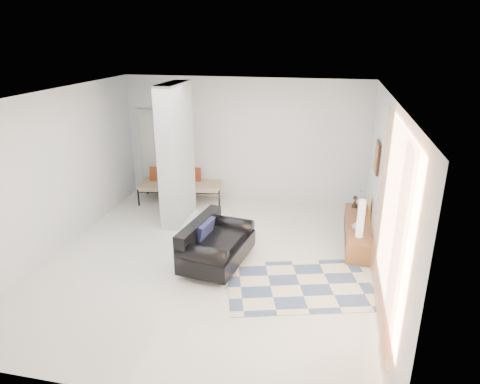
# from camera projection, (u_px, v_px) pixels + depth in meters

# --- Properties ---
(floor) EXTENTS (6.00, 6.00, 0.00)m
(floor) POSITION_uv_depth(u_px,v_px,m) (209.00, 261.00, 7.36)
(floor) COLOR white
(floor) RESTS_ON ground
(ceiling) EXTENTS (6.00, 6.00, 0.00)m
(ceiling) POSITION_uv_depth(u_px,v_px,m) (204.00, 96.00, 6.38)
(ceiling) COLOR white
(ceiling) RESTS_ON wall_back
(wall_back) EXTENTS (6.00, 0.00, 6.00)m
(wall_back) POSITION_uv_depth(u_px,v_px,m) (244.00, 141.00, 9.62)
(wall_back) COLOR white
(wall_back) RESTS_ON ground
(wall_front) EXTENTS (6.00, 0.00, 6.00)m
(wall_front) POSITION_uv_depth(u_px,v_px,m) (118.00, 284.00, 4.12)
(wall_front) COLOR white
(wall_front) RESTS_ON ground
(wall_left) EXTENTS (0.00, 6.00, 6.00)m
(wall_left) POSITION_uv_depth(u_px,v_px,m) (54.00, 173.00, 7.42)
(wall_left) COLOR white
(wall_left) RESTS_ON ground
(wall_right) EXTENTS (0.00, 6.00, 6.00)m
(wall_right) POSITION_uv_depth(u_px,v_px,m) (385.00, 197.00, 6.32)
(wall_right) COLOR white
(wall_right) RESTS_ON ground
(partition_column) EXTENTS (0.35, 1.20, 2.80)m
(partition_column) POSITION_uv_depth(u_px,v_px,m) (176.00, 154.00, 8.56)
(partition_column) COLOR silver
(partition_column) RESTS_ON floor
(hallway_door) EXTENTS (0.85, 0.06, 2.04)m
(hallway_door) POSITION_uv_depth(u_px,v_px,m) (157.00, 153.00, 10.13)
(hallway_door) COLOR beige
(hallway_door) RESTS_ON floor
(curtain) EXTENTS (0.00, 2.55, 2.55)m
(curtain) POSITION_uv_depth(u_px,v_px,m) (388.00, 225.00, 5.27)
(curtain) COLOR #FF8E43
(curtain) RESTS_ON wall_right
(wall_art) EXTENTS (0.04, 0.45, 0.55)m
(wall_art) POSITION_uv_depth(u_px,v_px,m) (377.00, 157.00, 7.42)
(wall_art) COLOR #33180E
(wall_art) RESTS_ON wall_right
(media_console) EXTENTS (0.45, 1.89, 0.80)m
(media_console) POSITION_uv_depth(u_px,v_px,m) (358.00, 232.00, 7.96)
(media_console) COLOR brown
(media_console) RESTS_ON floor
(loveseat) EXTENTS (1.05, 1.57, 0.76)m
(loveseat) POSITION_uv_depth(u_px,v_px,m) (214.00, 244.00, 7.14)
(loveseat) COLOR silver
(loveseat) RESTS_ON floor
(daybed) EXTENTS (1.96, 1.07, 0.77)m
(daybed) POSITION_uv_depth(u_px,v_px,m) (180.00, 183.00, 9.90)
(daybed) COLOR black
(daybed) RESTS_ON floor
(area_rug) EXTENTS (2.54, 2.03, 0.01)m
(area_rug) POSITION_uv_depth(u_px,v_px,m) (300.00, 285.00, 6.63)
(area_rug) COLOR beige
(area_rug) RESTS_ON floor
(cylinder_lamp) EXTENTS (0.12, 0.12, 0.67)m
(cylinder_lamp) POSITION_uv_depth(u_px,v_px,m) (361.00, 219.00, 7.22)
(cylinder_lamp) COLOR white
(cylinder_lamp) RESTS_ON media_console
(bronze_figurine) EXTENTS (0.13, 0.13, 0.24)m
(bronze_figurine) POSITION_uv_depth(u_px,v_px,m) (355.00, 202.00, 8.53)
(bronze_figurine) COLOR black
(bronze_figurine) RESTS_ON media_console
(vase) EXTENTS (0.20, 0.20, 0.18)m
(vase) POSITION_uv_depth(u_px,v_px,m) (357.00, 225.00, 7.54)
(vase) COLOR white
(vase) RESTS_ON media_console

